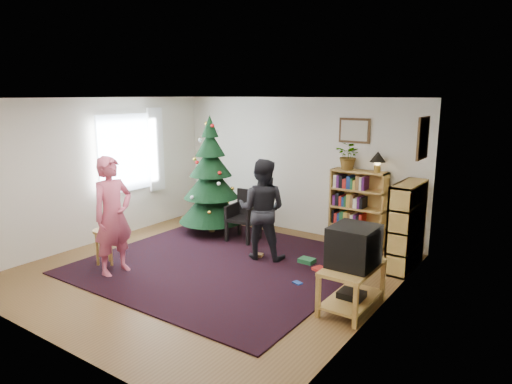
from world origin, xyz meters
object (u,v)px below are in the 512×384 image
Objects in this scene: christmas_tree at (211,185)px; person_by_chair at (262,209)px; tv_stand at (352,283)px; crt_tv at (354,246)px; stool at (105,238)px; table_lamp at (378,158)px; picture_right at (423,138)px; bookshelf_right at (407,225)px; potted_plant at (349,156)px; bookshelf_back at (358,207)px; armchair at (246,214)px; person_standing at (113,216)px; picture_back at (354,131)px.

christmas_tree is 1.38× the size of person_by_chair.
person_by_chair is at bearing 156.17° from tv_stand.
crt_tv reaches higher than stool.
picture_right is at bearing -34.92° from table_lamp.
stool is (-3.76, -2.48, -0.23)m from bookshelf_right.
bookshelf_right is 1.61m from potted_plant.
stool is 2.42m from person_by_chair.
stool is 1.21× the size of potted_plant.
table_lamp reaches higher than crt_tv.
picture_right is 0.46× the size of bookshelf_back.
stool is at bearing -96.25° from christmas_tree.
armchair is (-2.62, 1.45, 0.15)m from tv_stand.
bookshelf_right is (3.52, 0.28, -0.25)m from christmas_tree.
christmas_tree reaches higher than table_lamp.
bookshelf_back is 3.99m from person_standing.
picture_back is 0.92× the size of picture_right.
armchair is 2.60× the size of table_lamp.
picture_right is 3.24m from armchair.
person_by_chair is (-0.80, -1.61, -1.15)m from picture_back.
table_lamp is (0.50, 0.00, -0.00)m from potted_plant.
picture_back is at bearing 164.29° from table_lamp.
potted_plant reaches higher than person_by_chair.
potted_plant is (0.78, 1.48, 0.74)m from person_by_chair.
person_standing reaches higher than stool.
armchair is 1.91× the size of potted_plant.
table_lamp is (-0.59, 2.30, 1.21)m from tv_stand.
stool is (-0.24, -2.20, -0.47)m from christmas_tree.
tv_stand is (0.89, -2.30, -0.34)m from bookshelf_back.
person_by_chair is at bearing -21.04° from christmas_tree.
picture_right is 0.46× the size of bookshelf_right.
potted_plant reaches higher than table_lamp.
table_lamp is at bearing 104.38° from tv_stand.
person_by_chair is (-1.86, 0.82, 0.00)m from crt_tv.
person_standing is (-3.52, -2.61, -1.09)m from picture_right.
person_standing is 2.22m from person_by_chair.
person_by_chair is 4.62× the size of table_lamp.
person_standing is at bearing -143.43° from picture_right.
tv_stand is 2.09m from person_by_chair.
potted_plant is at bearing 156.32° from picture_right.
bookshelf_back is at bearing 180.00° from table_lamp.
picture_right is 2.08m from crt_tv.
bookshelf_back is at bearing 111.14° from tv_stand.
person_by_chair is at bearing -123.49° from bookshelf_back.
picture_back is at bearing 51.43° from stool.
crt_tv is at bearing -180.00° from tv_stand.
crt_tv is (-0.12, -1.70, 0.13)m from bookshelf_right.
potted_plant is at bearing 63.41° from bookshelf_right.
armchair is 2.46m from person_standing.
picture_right is at bearing -28.69° from picture_back.
bookshelf_back is at bearing 21.17° from armchair.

